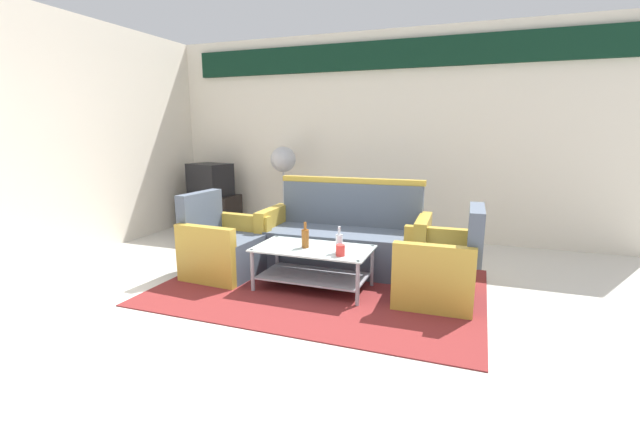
{
  "coord_description": "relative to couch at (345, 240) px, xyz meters",
  "views": [
    {
      "loc": [
        1.27,
        -3.0,
        1.49
      ],
      "look_at": [
        -0.08,
        0.62,
        0.65
      ],
      "focal_mm": 24.18,
      "sensor_mm": 36.0,
      "label": 1
    }
  ],
  "objects": [
    {
      "name": "ground_plane",
      "position": [
        0.08,
        -1.39,
        -0.32
      ],
      "size": [
        14.0,
        14.0,
        0.0
      ],
      "primitive_type": "plane",
      "color": "beige"
    },
    {
      "name": "wall_back",
      "position": [
        0.08,
        1.67,
        1.16
      ],
      "size": [
        6.52,
        0.19,
        2.8
      ],
      "color": "silver",
      "rests_on": "ground"
    },
    {
      "name": "rug",
      "position": [
        -0.02,
        -0.67,
        -0.31
      ],
      "size": [
        3.02,
        2.13,
        0.01
      ],
      "primitive_type": "cube",
      "color": "maroon",
      "rests_on": "ground"
    },
    {
      "name": "couch",
      "position": [
        0.0,
        0.0,
        0.0
      ],
      "size": [
        1.82,
        0.79,
        0.96
      ],
      "rotation": [
        0.0,
        0.0,
        3.17
      ],
      "color": "#4C5666",
      "rests_on": "rug"
    },
    {
      "name": "armchair_left",
      "position": [
        -1.12,
        -0.67,
        -0.03
      ],
      "size": [
        0.74,
        0.8,
        0.85
      ],
      "rotation": [
        0.0,
        0.0,
        -1.63
      ],
      "color": "#4C5666",
      "rests_on": "rug"
    },
    {
      "name": "armchair_right",
      "position": [
        1.07,
        -0.6,
        -0.03
      ],
      "size": [
        0.71,
        0.77,
        0.85
      ],
      "rotation": [
        0.0,
        0.0,
        1.59
      ],
      "color": "#4C5666",
      "rests_on": "rug"
    },
    {
      "name": "coffee_table",
      "position": [
        -0.08,
        -0.74,
        -0.04
      ],
      "size": [
        1.1,
        0.6,
        0.4
      ],
      "color": "silver",
      "rests_on": "rug"
    },
    {
      "name": "bottle_brown",
      "position": [
        -0.15,
        -0.76,
        0.19
      ],
      "size": [
        0.07,
        0.07,
        0.24
      ],
      "color": "brown",
      "rests_on": "coffee_table"
    },
    {
      "name": "bottle_clear",
      "position": [
        0.2,
        -0.82,
        0.19
      ],
      "size": [
        0.06,
        0.06,
        0.24
      ],
      "color": "silver",
      "rests_on": "coffee_table"
    },
    {
      "name": "cup",
      "position": [
        0.24,
        -0.91,
        0.14
      ],
      "size": [
        0.08,
        0.08,
        0.1
      ],
      "primitive_type": "cylinder",
      "color": "red",
      "rests_on": "coffee_table"
    },
    {
      "name": "tv_stand",
      "position": [
        -2.51,
        1.16,
        -0.06
      ],
      "size": [
        0.8,
        0.5,
        0.52
      ],
      "primitive_type": "cube",
      "color": "black",
      "rests_on": "ground"
    },
    {
      "name": "television",
      "position": [
        -2.51,
        1.17,
        0.44
      ],
      "size": [
        0.69,
        0.58,
        0.48
      ],
      "rotation": [
        0.0,
        0.0,
        2.88
      ],
      "color": "black",
      "rests_on": "tv_stand"
    },
    {
      "name": "pedestal_fan",
      "position": [
        -1.3,
        1.21,
        0.7
      ],
      "size": [
        0.36,
        0.36,
        1.27
      ],
      "color": "#2D2D33",
      "rests_on": "ground"
    }
  ]
}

